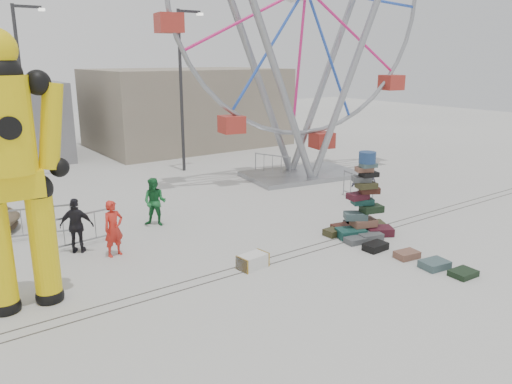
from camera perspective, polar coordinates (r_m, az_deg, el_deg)
ground at (r=14.46m, az=5.52°, el=-8.29°), size 90.00×90.00×0.00m
track_line_near at (r=14.87m, az=3.99°, el=-7.55°), size 40.00×0.04×0.01m
track_line_far at (r=15.16m, az=3.02°, el=-7.08°), size 40.00×0.04×0.01m
building_right at (r=34.00m, az=-7.89°, el=9.56°), size 12.00×8.00×5.00m
lamp_post_right at (r=25.86m, az=-8.40°, el=12.22°), size 1.41×0.25×8.00m
lamp_post_left at (r=25.43m, az=-24.98°, el=10.95°), size 1.41×0.25×8.00m
suitcase_tower at (r=16.93m, az=12.14°, el=-2.20°), size 2.20×1.81×2.80m
crash_test_dummy at (r=12.28m, az=-26.24°, el=2.85°), size 2.59×1.15×6.54m
ferris_wheel at (r=24.28m, az=5.66°, el=19.59°), size 13.26×4.07×15.52m
steamer_trunk at (r=14.14m, az=-0.38°, el=-7.91°), size 0.89×0.59×0.39m
row_case_0 at (r=16.85m, az=8.91°, el=-4.53°), size 0.68×0.49×0.22m
row_case_1 at (r=16.27m, az=11.29°, el=-5.44°), size 0.70×0.55×0.19m
row_case_2 at (r=15.84m, az=13.49°, el=-6.08°), size 0.77×0.52×0.22m
row_case_3 at (r=15.48m, az=16.86°, el=-6.87°), size 0.75×0.57×0.21m
row_case_4 at (r=15.02m, az=19.73°, el=-7.79°), size 0.84×0.67×0.22m
row_case_5 at (r=14.78m, az=22.60°, el=-8.57°), size 0.73×0.56×0.16m
barricade_dummy_b at (r=17.65m, az=-23.57°, el=-3.24°), size 1.96×0.58×1.10m
barricade_dummy_c at (r=16.42m, az=-19.47°, el=-4.16°), size 2.00×0.31×1.10m
barricade_wheel_front at (r=20.93m, az=11.54°, el=0.50°), size 0.49×1.98×1.10m
barricade_wheel_back at (r=24.78m, az=1.90°, el=3.07°), size 0.83×1.90×1.10m
pedestrian_red at (r=15.34m, az=-15.97°, el=-4.02°), size 0.68×0.51×1.70m
pedestrian_green at (r=17.74m, az=-11.49°, el=-1.13°), size 1.05×1.04×1.71m
pedestrian_black at (r=15.92m, az=-19.80°, el=-3.65°), size 1.07×0.87×1.70m
pedestrian_grey at (r=20.66m, az=12.37°, el=1.20°), size 0.98×1.28×1.76m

